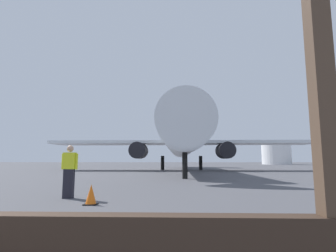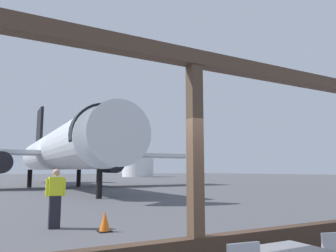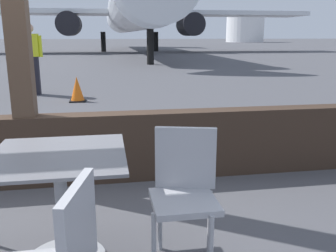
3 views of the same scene
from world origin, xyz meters
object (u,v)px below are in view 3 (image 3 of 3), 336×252
(cafe_chair_aisle_left, at_px, (185,185))
(ground_crew_worker, at_px, (31,59))
(airplane, at_px, (130,9))
(traffic_cone, at_px, (77,90))
(dining_table, at_px, (62,199))
(fuel_storage_tank, at_px, (245,29))

(cafe_chair_aisle_left, bearing_deg, ground_crew_worker, 106.93)
(airplane, height_order, ground_crew_worker, airplane)
(ground_crew_worker, xyz_separation_m, traffic_cone, (1.16, -1.20, -0.64))
(dining_table, xyz_separation_m, traffic_cone, (-0.35, 6.21, -0.18))
(fuel_storage_tank, bearing_deg, airplane, -121.78)
(airplane, bearing_deg, cafe_chair_aisle_left, -93.36)
(dining_table, distance_m, ground_crew_worker, 7.58)
(airplane, xyz_separation_m, fuel_storage_tank, (27.82, 44.91, -0.84))
(dining_table, xyz_separation_m, ground_crew_worker, (-1.50, 7.41, 0.45))
(airplane, xyz_separation_m, traffic_cone, (-2.94, -24.54, -3.38))
(cafe_chair_aisle_left, relative_size, traffic_cone, 1.56)
(dining_table, height_order, fuel_storage_tank, fuel_storage_tank)
(cafe_chair_aisle_left, bearing_deg, traffic_cone, 100.15)
(dining_table, bearing_deg, traffic_cone, 93.20)
(fuel_storage_tank, bearing_deg, traffic_cone, -113.89)
(dining_table, xyz_separation_m, fuel_storage_tank, (30.41, 75.66, 2.35))
(cafe_chair_aisle_left, bearing_deg, fuel_storage_tank, 68.64)
(airplane, relative_size, traffic_cone, 63.47)
(dining_table, xyz_separation_m, airplane, (2.59, 30.75, 3.19))
(cafe_chair_aisle_left, xyz_separation_m, ground_crew_worker, (-2.28, 7.50, 0.37))
(airplane, xyz_separation_m, ground_crew_worker, (-4.09, -23.34, -2.74))
(cafe_chair_aisle_left, distance_m, fuel_storage_tank, 81.36)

